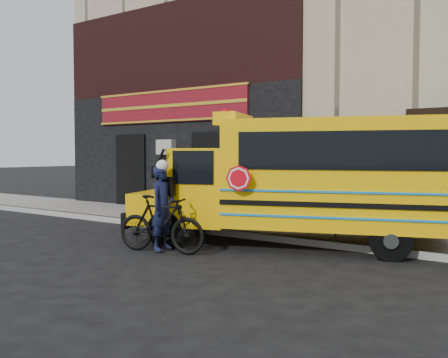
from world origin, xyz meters
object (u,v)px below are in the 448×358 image
sign_pole (335,169)px  cyclist (163,210)px  school_bus (304,178)px  bicycle (161,224)px

sign_pole → cyclist: size_ratio=1.75×
sign_pole → cyclist: sign_pole is taller
school_bus → cyclist: 3.12m
sign_pole → bicycle: sign_pole is taller
bicycle → cyclist: cyclist is taller
sign_pole → cyclist: bearing=-130.4°
school_bus → sign_pole: sign_pole is taller
school_bus → bicycle: bearing=-132.9°
bicycle → cyclist: 0.30m
sign_pole → bicycle: bearing=-129.3°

